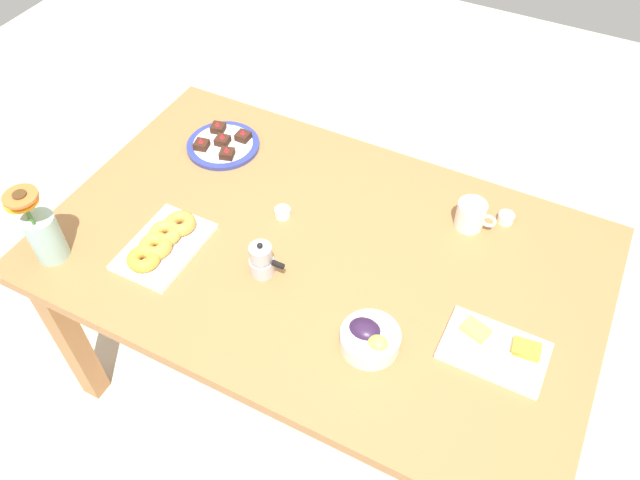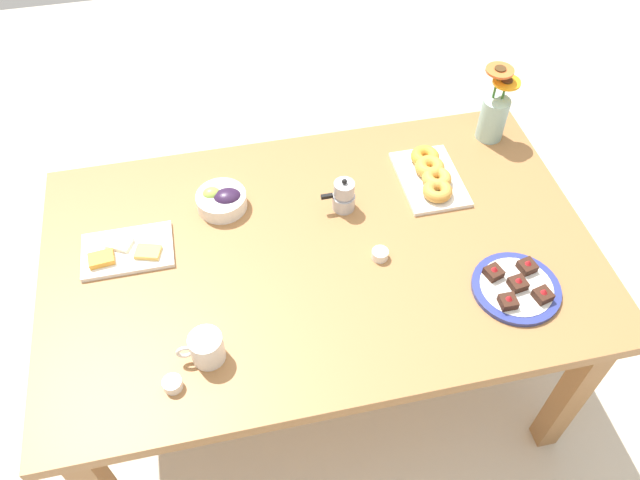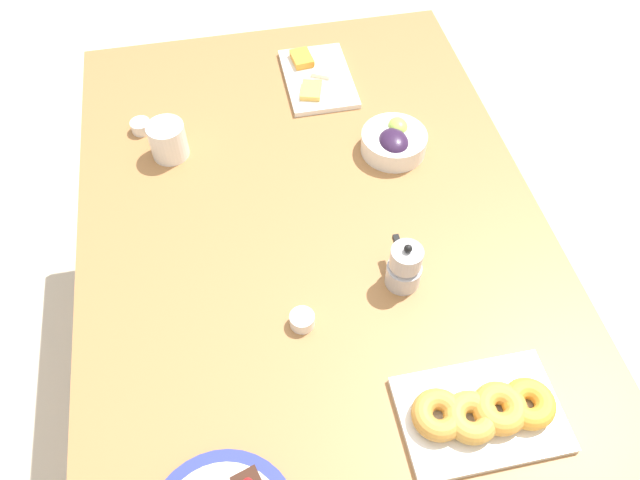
{
  "view_description": "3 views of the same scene",
  "coord_description": "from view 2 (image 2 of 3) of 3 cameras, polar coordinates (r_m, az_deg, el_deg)",
  "views": [
    {
      "loc": [
        0.53,
        -1.05,
        2.11
      ],
      "look_at": [
        0.0,
        0.0,
        0.78
      ],
      "focal_mm": 35.0,
      "sensor_mm": 36.0,
      "label": 1
    },
    {
      "loc": [
        0.24,
        1.12,
        2.15
      ],
      "look_at": [
        0.0,
        0.0,
        0.78
      ],
      "focal_mm": 35.0,
      "sensor_mm": 36.0,
      "label": 2
    },
    {
      "loc": [
        -0.75,
        0.15,
        1.79
      ],
      "look_at": [
        0.0,
        0.0,
        0.78
      ],
      "focal_mm": 35.0,
      "sensor_mm": 36.0,
      "label": 3
    }
  ],
  "objects": [
    {
      "name": "dessert_plate",
      "position": [
        1.8,
        17.51,
        -4.14
      ],
      "size": [
        0.24,
        0.24,
        0.05
      ],
      "color": "navy",
      "rests_on": "dining_table"
    },
    {
      "name": "moka_pot",
      "position": [
        1.89,
        2.18,
        4.03
      ],
      "size": [
        0.11,
        0.07,
        0.12
      ],
      "color": "#B7B7BC",
      "rests_on": "dining_table"
    },
    {
      "name": "flower_vase",
      "position": [
        2.19,
        15.6,
        11.01
      ],
      "size": [
        0.12,
        0.11,
        0.26
      ],
      "color": "#99C1B7",
      "rests_on": "dining_table"
    },
    {
      "name": "cheese_platter",
      "position": [
        1.89,
        -17.3,
        -0.96
      ],
      "size": [
        0.26,
        0.17,
        0.03
      ],
      "color": "white",
      "rests_on": "dining_table"
    },
    {
      "name": "coffee_mug",
      "position": [
        1.6,
        -10.36,
        -9.67
      ],
      "size": [
        0.12,
        0.09,
        0.09
      ],
      "color": "white",
      "rests_on": "dining_table"
    },
    {
      "name": "dining_table",
      "position": [
        1.89,
        0.0,
        -2.45
      ],
      "size": [
        1.6,
        1.0,
        0.74
      ],
      "color": "#9E6B3D",
      "rests_on": "ground_plane"
    },
    {
      "name": "croissant_platter",
      "position": [
        2.03,
        10.13,
        5.86
      ],
      "size": [
        0.19,
        0.28,
        0.05
      ],
      "color": "white",
      "rests_on": "dining_table"
    },
    {
      "name": "ground_plane",
      "position": [
        2.44,
        0.0,
        -11.87
      ],
      "size": [
        6.0,
        6.0,
        0.0
      ],
      "primitive_type": "plane",
      "color": "beige"
    },
    {
      "name": "jam_cup_honey",
      "position": [
        1.61,
        -13.33,
        -12.68
      ],
      "size": [
        0.05,
        0.05,
        0.03
      ],
      "color": "white",
      "rests_on": "dining_table"
    },
    {
      "name": "grape_bowl",
      "position": [
        1.93,
        -8.95,
        3.65
      ],
      "size": [
        0.15,
        0.15,
        0.07
      ],
      "color": "white",
      "rests_on": "dining_table"
    },
    {
      "name": "jam_cup_berry",
      "position": [
        1.8,
        5.51,
        -1.29
      ],
      "size": [
        0.05,
        0.05,
        0.03
      ],
      "color": "white",
      "rests_on": "dining_table"
    }
  ]
}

